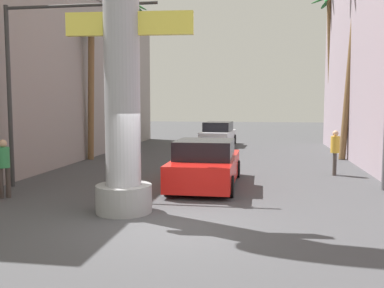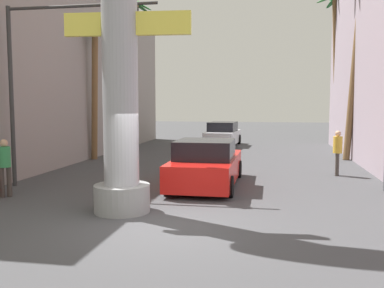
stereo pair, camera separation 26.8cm
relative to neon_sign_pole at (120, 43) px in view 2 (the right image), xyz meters
name	(u,v)px [view 2 (the right image)]	position (x,y,z in m)	size (l,w,h in m)	color
ground_plane	(216,164)	(1.27, 8.83, -4.23)	(90.67, 90.67, 0.00)	#424244
building_left	(19,74)	(-9.39, 10.57, 0.07)	(8.73, 23.34, 8.59)	gray
neon_sign_pole	(120,43)	(0.00, 0.00, 0.00)	(3.52, 1.41, 9.63)	#9E9EA3
street_lamp	(376,49)	(6.83, 3.98, 0.17)	(2.85, 0.28, 7.22)	#59595E
traffic_light_mast	(54,60)	(-3.19, 2.65, -0.08)	(5.05, 0.32, 5.88)	#333333
car_lead	(206,165)	(1.59, 3.80, -3.53)	(2.09, 4.89, 1.56)	black
car_far	(223,135)	(0.64, 17.43, -3.49)	(2.14, 4.42, 1.56)	black
palm_tree_far_left	(131,59)	(-5.14, 16.26, 1.36)	(2.92, 2.98, 9.40)	brown
palm_tree_mid_right	(355,32)	(7.59, 11.81, 1.93)	(2.76, 2.82, 9.68)	brown
palm_tree_far_right	(337,49)	(7.76, 18.39, 1.91)	(3.04, 2.72, 9.65)	brown
palm_tree_mid_left	(95,69)	(-4.74, 9.60, 0.19)	(3.19, 2.93, 6.49)	brown
pedestrian_curb_left	(5,163)	(-3.96, 1.02, -3.23)	(0.48, 0.48, 1.71)	#3F3833
pedestrian_mid_right	(338,149)	(6.20, 6.70, -3.22)	(0.38, 0.38, 1.72)	#3F3833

